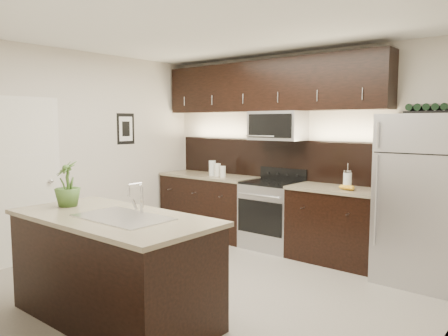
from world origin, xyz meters
The scene contains 12 objects.
ground centered at (0.00, 0.00, 0.00)m, with size 4.50×4.50×0.00m, color gray.
room_walls centered at (-0.11, -0.04, 1.70)m, with size 4.52×4.02×2.71m.
counter_run centered at (-0.46, 1.69, 0.47)m, with size 3.51×0.65×0.94m.
upper_fixtures centered at (-0.43, 1.84, 2.14)m, with size 3.49×0.40×1.66m.
island centered at (-0.11, -1.08, 0.47)m, with size 1.96×0.96×0.94m.
sink_faucet centered at (0.04, -1.07, 0.96)m, with size 0.84×0.50×0.28m.
refrigerator centered at (1.75, 1.63, 0.92)m, with size 0.89×0.80×1.84m, color #B2B2B7.
wine_rack centered at (1.75, 1.63, 1.89)m, with size 0.45×0.28×0.11m.
plant centered at (-0.78, -1.10, 1.16)m, with size 0.24×0.24×0.44m, color #3D6026.
canisters centered at (-1.22, 1.62, 1.04)m, with size 0.34×0.14×0.23m.
french_press centered at (0.86, 1.64, 1.05)m, with size 0.11×0.11×0.31m.
bananas centered at (0.83, 1.61, 0.97)m, with size 0.20×0.16×0.06m, color gold.
Camera 1 is at (3.02, -3.35, 1.75)m, focal length 35.00 mm.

